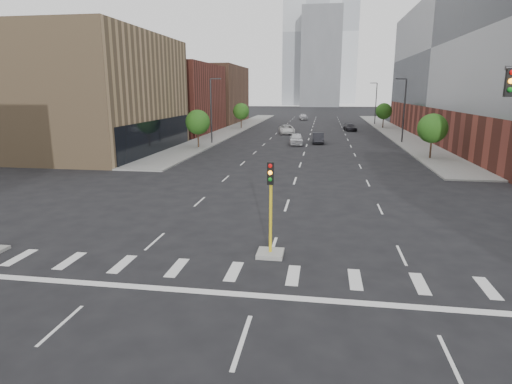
% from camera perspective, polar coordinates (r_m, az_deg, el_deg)
% --- Properties ---
extents(sidewalk_left_far, '(5.00, 92.00, 0.15)m').
position_cam_1_polar(sidewalk_left_far, '(85.46, -2.77, 8.45)').
color(sidewalk_left_far, gray).
rests_on(sidewalk_left_far, ground).
extents(sidewalk_right_far, '(5.00, 92.00, 0.15)m').
position_cam_1_polar(sidewalk_right_far, '(84.68, 17.73, 7.79)').
color(sidewalk_right_far, gray).
rests_on(sidewalk_right_far, ground).
extents(building_left_mid, '(20.00, 24.00, 14.00)m').
position_cam_1_polar(building_left_mid, '(57.64, -22.64, 11.97)').
color(building_left_mid, '#9A7B57').
rests_on(building_left_mid, ground).
extents(building_left_far_a, '(20.00, 22.00, 12.00)m').
position_cam_1_polar(building_left_far_a, '(81.04, -12.89, 12.06)').
color(building_left_far_a, brown).
rests_on(building_left_far_a, ground).
extents(building_left_far_b, '(20.00, 24.00, 13.00)m').
position_cam_1_polar(building_left_far_b, '(105.65, -7.61, 12.78)').
color(building_left_far_b, brown).
rests_on(building_left_far_b, ground).
extents(tower_left, '(22.00, 22.00, 70.00)m').
position_cam_1_polar(tower_left, '(231.26, 6.73, 20.16)').
color(tower_left, '#B2B7BC').
rests_on(tower_left, ground).
extents(tower_right, '(20.00, 20.00, 80.00)m').
position_cam_1_polar(tower_right, '(271.46, 11.17, 20.05)').
color(tower_right, '#B2B7BC').
rests_on(tower_right, ground).
extents(tower_mid, '(18.00, 18.00, 44.00)m').
position_cam_1_polar(tower_mid, '(209.90, 8.68, 17.23)').
color(tower_mid, slate).
rests_on(tower_mid, ground).
extents(median_traffic_signal, '(1.20, 1.20, 4.40)m').
position_cam_1_polar(median_traffic_signal, '(19.58, 1.93, -5.86)').
color(median_traffic_signal, '#999993').
rests_on(median_traffic_signal, ground).
extents(streetlight_right_a, '(1.60, 0.22, 9.07)m').
position_cam_1_polar(streetlight_right_a, '(65.40, 19.10, 10.56)').
color(streetlight_right_a, '#2D2D30').
rests_on(streetlight_right_a, ground).
extents(streetlight_right_b, '(1.60, 0.22, 9.07)m').
position_cam_1_polar(streetlight_right_b, '(100.04, 15.66, 11.53)').
color(streetlight_right_b, '#2D2D30').
rests_on(streetlight_right_b, ground).
extents(streetlight_left, '(1.60, 0.22, 9.07)m').
position_cam_1_polar(streetlight_left, '(61.45, -5.94, 11.07)').
color(streetlight_left, '#2D2D30').
rests_on(streetlight_left, ground).
extents(tree_left_near, '(3.20, 3.20, 4.85)m').
position_cam_1_polar(tree_left_near, '(56.89, -7.77, 9.21)').
color(tree_left_near, '#382619').
rests_on(tree_left_near, ground).
extents(tree_left_far, '(3.20, 3.20, 4.85)m').
position_cam_1_polar(tree_left_far, '(86.02, -2.00, 10.70)').
color(tree_left_far, '#382619').
rests_on(tree_left_far, ground).
extents(tree_right_near, '(3.20, 3.20, 4.85)m').
position_cam_1_polar(tree_right_near, '(50.93, 22.48, 7.85)').
color(tree_right_near, '#382619').
rests_on(tree_right_near, ground).
extents(tree_right_far, '(3.20, 3.20, 4.85)m').
position_cam_1_polar(tree_right_far, '(90.25, 16.68, 10.29)').
color(tree_right_far, '#382619').
rests_on(tree_right_far, ground).
extents(car_near_left, '(2.31, 4.93, 1.63)m').
position_cam_1_polar(car_near_left, '(60.62, 5.38, 7.08)').
color(car_near_left, silver).
rests_on(car_near_left, ground).
extents(car_mid_right, '(1.74, 4.61, 1.50)m').
position_cam_1_polar(car_mid_right, '(62.59, 8.27, 7.14)').
color(car_mid_right, black).
rests_on(car_mid_right, ground).
extents(car_far_left, '(3.34, 5.87, 1.55)m').
position_cam_1_polar(car_far_left, '(75.78, 4.13, 8.33)').
color(car_far_left, silver).
rests_on(car_far_left, ground).
extents(car_deep_right, '(2.59, 4.83, 1.33)m').
position_cam_1_polar(car_deep_right, '(82.98, 12.43, 8.41)').
color(car_deep_right, black).
rests_on(car_deep_right, ground).
extents(car_distant, '(2.59, 4.93, 1.60)m').
position_cam_1_polar(car_distant, '(112.35, 6.32, 9.94)').
color(car_distant, '#BCBBC0').
rests_on(car_distant, ground).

